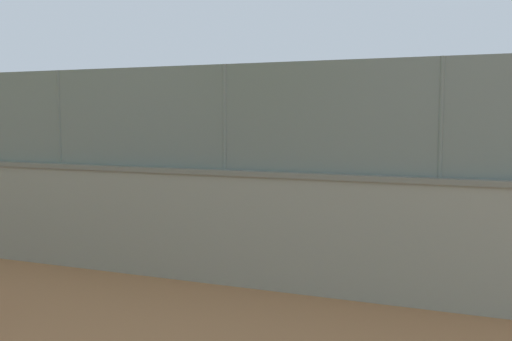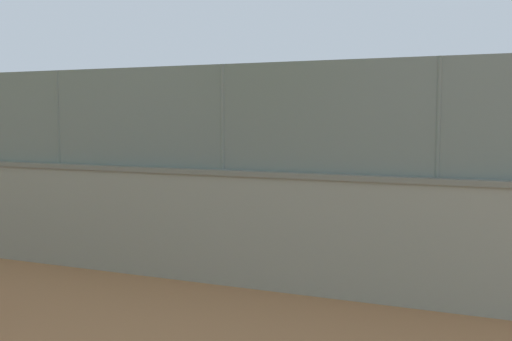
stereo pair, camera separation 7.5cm
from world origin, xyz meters
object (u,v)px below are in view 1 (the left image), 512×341
Objects in this scene: player_foreground_swinging at (318,156)px; courtside_bench at (306,238)px; player_at_service_line at (394,172)px; spare_ball_by_wall at (311,260)px; sports_ball at (400,211)px; player_near_wall_returning at (327,170)px.

player_foreground_swinging is 14.34m from courtside_bench.
courtside_bench is (-0.12, 8.40, -0.45)m from player_at_service_line.
player_foreground_swinging is at bearing -72.22° from spare_ball_by_wall.
player_at_service_line is 2.38m from sports_ball.
player_foreground_swinging is 12.55× the size of sports_ball.
player_near_wall_returning reaches higher than player_at_service_line.
player_at_service_line reaches higher than courtside_bench.
player_near_wall_returning is at bearing -74.35° from spare_ball_by_wall.
player_foreground_swinging is at bearing -69.13° from player_near_wall_returning.
courtside_bench is (0.14, -0.15, 0.37)m from spare_ball_by_wall.
spare_ball_by_wall is (0.35, 6.41, 0.03)m from sports_ball.
sports_ball is (-4.78, 7.41, -0.91)m from player_foreground_swinging.
courtside_bench reaches higher than spare_ball_by_wall.
player_near_wall_returning is at bearing 110.87° from player_foreground_swinging.
player_at_service_line is 8.41m from courtside_bench.
sports_ball is 0.08× the size of courtside_bench.
sports_ball is at bearing -94.49° from courtside_bench.
player_at_service_line is at bearing -172.82° from player_near_wall_returning.
courtside_bench is (-4.29, 13.67, -0.51)m from player_foreground_swinging.
player_at_service_line is at bearing 128.33° from player_foreground_swinging.
player_foreground_swinging is at bearing -51.67° from player_at_service_line.
spare_ball_by_wall reaches higher than sports_ball.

